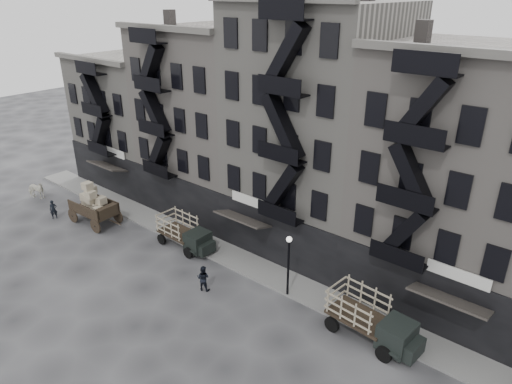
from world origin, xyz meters
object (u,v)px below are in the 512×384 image
Objects in this scene: horse at (36,190)px; wagon at (92,200)px; pedestrian_mid at (203,278)px; stake_truck_west at (185,231)px; pedestrian_west at (53,210)px; stake_truck_east at (372,316)px.

wagon reaches higher than horse.
wagon is at bearing -25.68° from pedestrian_mid.
stake_truck_west is (16.93, 2.89, 0.52)m from horse.
horse is at bearing 107.75° from pedestrian_west.
stake_truck_east is at bearing 0.34° from stake_truck_west.
horse is 8.32m from wagon.
pedestrian_mid is at bearing -6.62° from wagon.
pedestrian_west is at bearing -153.98° from wagon.
stake_truck_east is 3.33× the size of pedestrian_west.
stake_truck_west is 15.12m from stake_truck_east.
stake_truck_east is at bearing -107.46° from horse.
horse is 1.15× the size of pedestrian_mid.
stake_truck_west is at bearing -52.89° from pedestrian_mid.
horse reaches higher than pedestrian_west.
stake_truck_west is at bearing -102.61° from horse.
wagon is at bearing -31.92° from pedestrian_west.
pedestrian_mid is (-10.26, -2.70, -0.63)m from stake_truck_east.
stake_truck_east is at bearing 1.34° from wagon.
stake_truck_west is at bearing -175.49° from stake_truck_east.
pedestrian_mid reaches higher than horse.
horse is 21.79m from pedestrian_mid.
wagon is 0.80× the size of stake_truck_east.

